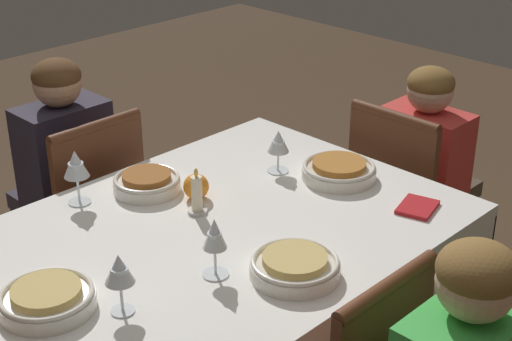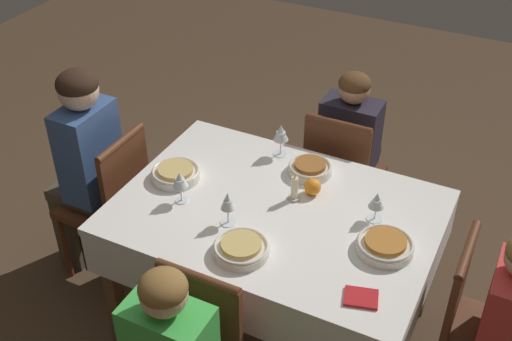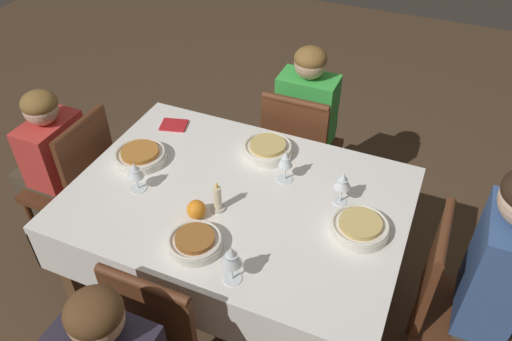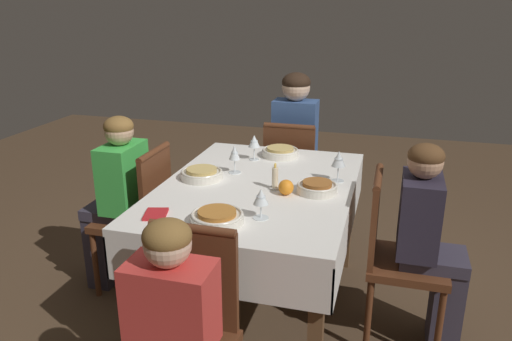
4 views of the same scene
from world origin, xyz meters
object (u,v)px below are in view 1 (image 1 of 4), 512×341
person_child_dark (60,182)px  orange_fruit (196,186)px  bowl_east (48,299)px  bowl_west (339,170)px  person_child_red (431,178)px  candle_centerpiece (197,197)px  wine_glass_east (119,271)px  wine_glass_west (278,143)px  chair_west (405,205)px  dining_table (212,258)px  wine_glass_north (215,236)px  wine_glass_south (76,166)px  bowl_north (295,266)px  napkin_red_folded (417,207)px  chair_south (87,217)px

person_child_dark → orange_fruit: (-0.04, 0.69, 0.21)m
bowl_east → bowl_west: 1.00m
person_child_red → candle_centerpiece: person_child_red is taller
person_child_dark → orange_fruit: bearing=93.7°
wine_glass_east → wine_glass_west: size_ratio=1.10×
chair_west → dining_table: bearing=88.2°
bowl_east → wine_glass_north: size_ratio=1.42×
dining_table → wine_glass_west: 0.46m
wine_glass_north → candle_centerpiece: bearing=-123.7°
dining_table → bowl_west: bowl_west is taller
bowl_west → wine_glass_south: (0.65, -0.43, 0.09)m
chair_west → wine_glass_south: bearing=68.6°
bowl_west → wine_glass_north: size_ratio=1.46×
chair_west → bowl_north: 0.99m
person_child_red → wine_glass_south: bearing=71.1°
dining_table → bowl_north: size_ratio=6.09×
dining_table → person_child_dark: size_ratio=1.31×
dining_table → bowl_east: (0.51, 0.00, 0.12)m
person_child_dark → wine_glass_south: size_ratio=6.30×
bowl_west → candle_centerpiece: size_ratio=1.65×
chair_west → wine_glass_east: bearing=94.6°
wine_glass_east → wine_glass_west: bearing=-162.1°
orange_fruit → candle_centerpiece: bearing=50.3°
dining_table → chair_west: chair_west is taller
candle_centerpiece → napkin_red_folded: 0.63m
chair_south → wine_glass_west: bearing=120.7°
dining_table → wine_glass_north: wine_glass_north is taller
chair_west → chair_south: (0.85, -0.73, 0.00)m
wine_glass_east → wine_glass_south: wine_glass_south is taller
dining_table → bowl_west: (-0.49, 0.04, 0.12)m
wine_glass_south → napkin_red_folded: wine_glass_south is taller
wine_glass_east → bowl_east: bearing=-49.2°
bowl_east → napkin_red_folded: bearing=161.8°
person_child_red → wine_glass_south: (1.22, -0.42, 0.32)m
bowl_east → person_child_red: bearing=179.0°
bowl_east → bowl_west: (-1.00, 0.04, -0.00)m
bowl_west → bowl_north: size_ratio=1.02×
dining_table → wine_glass_south: wine_glass_south is taller
bowl_north → bowl_east: bearing=-31.8°
chair_west → bowl_west: bearing=92.1°
chair_south → wine_glass_west: wine_glass_west is taller
person_child_red → wine_glass_east: 1.49m
wine_glass_west → candle_centerpiece: same height
person_child_red → candle_centerpiece: bearing=82.8°
person_child_red → wine_glass_west: size_ratio=7.10×
person_child_dark → chair_west: bearing=133.8°
bowl_east → wine_glass_east: (-0.11, 0.13, 0.08)m
wine_glass_north → napkin_red_folded: (-0.64, 0.16, -0.10)m
person_child_red → wine_glass_south: size_ratio=5.95×
wine_glass_east → orange_fruit: size_ratio=2.00×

